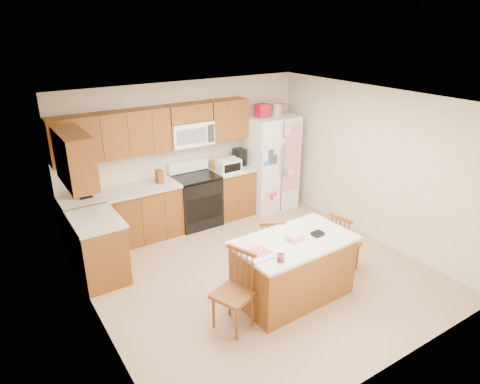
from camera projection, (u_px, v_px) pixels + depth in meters
ground at (258, 272)px, 6.27m from camera, size 4.50×4.50×0.00m
room_shell at (260, 181)px, 5.73m from camera, size 4.60×4.60×2.52m
cabinetry at (144, 190)px, 6.83m from camera, size 3.36×1.56×2.15m
stove at (196, 199)px, 7.60m from camera, size 0.76×0.65×1.13m
refrigerator at (270, 161)px, 8.17m from camera, size 0.90×0.79×2.04m
island at (293, 268)px, 5.59m from camera, size 1.58×0.96×0.94m
windsor_chair_left at (234, 293)px, 5.02m from camera, size 0.53×0.54×1.00m
windsor_chair_back at (269, 247)px, 6.12m from camera, size 0.50×0.49×0.88m
windsor_chair_right at (343, 244)px, 6.20m from camera, size 0.44×0.45×0.91m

